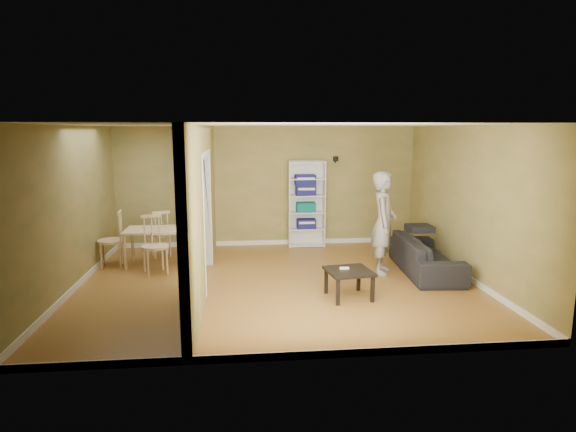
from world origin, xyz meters
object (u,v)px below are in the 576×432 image
object	(u,v)px
chair_left	(111,239)
chair_near	(155,245)
person	(384,214)
bookshelf	(306,204)
coffee_table	(349,274)
dining_table	(156,233)
chair_far	(161,233)
sofa	(426,250)

from	to	relation	value
chair_left	chair_near	world-z (taller)	chair_left
person	bookshelf	xyz separation A→B (m)	(-1.07, 2.20, -0.13)
bookshelf	chair_near	world-z (taller)	bookshelf
coffee_table	dining_table	xyz separation A→B (m)	(-3.20, 2.14, 0.25)
chair_near	chair_far	world-z (taller)	chair_near
sofa	chair_far	size ratio (longest dim) A/B	2.23
person	sofa	bearing A→B (deg)	-72.58
dining_table	coffee_table	bearing A→B (deg)	-33.69
person	bookshelf	size ratio (longest dim) A/B	1.14
sofa	coffee_table	size ratio (longest dim) A/B	3.27
sofa	chair_left	distance (m)	5.78
person	chair_left	size ratio (longest dim) A/B	2.03
chair_far	person	bearing A→B (deg)	141.31
sofa	bookshelf	size ratio (longest dim) A/B	1.14
coffee_table	dining_table	size ratio (longest dim) A/B	0.58
sofa	person	xyz separation A→B (m)	(-0.78, 0.03, 0.66)
sofa	coffee_table	xyz separation A→B (m)	(-1.67, -1.19, -0.04)
person	coffee_table	xyz separation A→B (m)	(-0.89, -1.22, -0.70)
sofa	dining_table	size ratio (longest dim) A/B	1.90
sofa	chair_far	bearing A→B (deg)	76.10
sofa	chair_near	xyz separation A→B (m)	(-4.81, 0.40, 0.11)
bookshelf	chair_left	xyz separation A→B (m)	(-3.85, -1.31, -0.41)
dining_table	chair_near	xyz separation A→B (m)	(0.06, -0.55, -0.10)
person	coffee_table	size ratio (longest dim) A/B	3.27
sofa	coffee_table	bearing A→B (deg)	129.61
coffee_table	chair_far	size ratio (longest dim) A/B	0.68
dining_table	sofa	bearing A→B (deg)	-11.01
person	bookshelf	world-z (taller)	person
chair_near	chair_far	size ratio (longest dim) A/B	1.09
chair_near	coffee_table	bearing A→B (deg)	-48.76
chair_left	chair_near	size ratio (longest dim) A/B	1.01
sofa	dining_table	distance (m)	4.97
chair_far	dining_table	bearing A→B (deg)	74.34
person	coffee_table	distance (m)	1.66
chair_far	chair_near	bearing A→B (deg)	76.30
bookshelf	chair_left	size ratio (longest dim) A/B	1.78
sofa	bookshelf	bearing A→B (deg)	44.03
person	chair_near	size ratio (longest dim) A/B	2.04
sofa	chair_far	world-z (taller)	chair_far
chair_left	dining_table	bearing A→B (deg)	84.94
bookshelf	coffee_table	xyz separation A→B (m)	(0.18, -3.42, -0.57)
sofa	person	size ratio (longest dim) A/B	1.00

